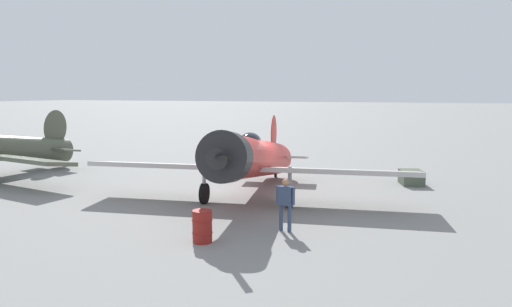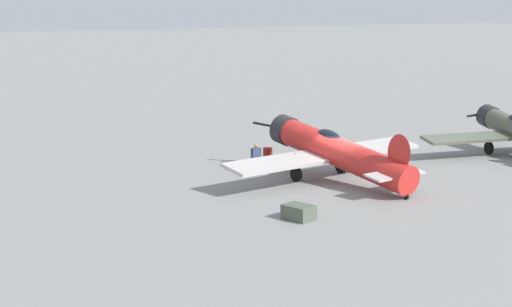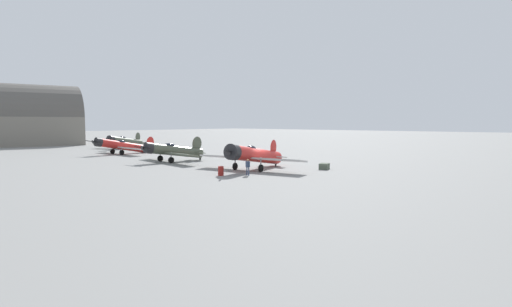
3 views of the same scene
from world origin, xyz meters
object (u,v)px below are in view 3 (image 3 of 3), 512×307
(airplane_mid_apron, at_px, (172,151))
(airplane_outer_stand, at_px, (124,141))
(equipment_crate, at_px, (324,166))
(airplane_far_line, at_px, (125,146))
(ground_crew_mechanic, at_px, (248,165))
(airplane_foreground, at_px, (254,155))
(fuel_drum, at_px, (221,171))

(airplane_mid_apron, xyz_separation_m, airplane_outer_stand, (-9.58, -28.34, 0.00))
(airplane_mid_apron, bearing_deg, equipment_crate, 116.57)
(airplane_mid_apron, xyz_separation_m, airplane_far_line, (-2.97, -17.01, -0.21))
(ground_crew_mechanic, height_order, equipment_crate, ground_crew_mechanic)
(airplane_far_line, xyz_separation_m, ground_crew_mechanic, (6.40, 34.01, -0.30))
(airplane_foreground, relative_size, airplane_mid_apron, 1.01)
(airplane_foreground, bearing_deg, equipment_crate, 125.22)
(airplane_mid_apron, distance_m, airplane_outer_stand, 29.91)
(ground_crew_mechanic, bearing_deg, airplane_far_line, 87.88)
(airplane_far_line, bearing_deg, airplane_outer_stand, -118.30)
(airplane_far_line, bearing_deg, fuel_drum, 77.36)
(equipment_crate, bearing_deg, airplane_foreground, -44.89)
(airplane_mid_apron, height_order, airplane_outer_stand, airplane_mid_apron)
(airplane_foreground, distance_m, airplane_far_line, 31.39)
(airplane_far_line, bearing_deg, ground_crew_mechanic, 81.29)
(airplane_foreground, distance_m, airplane_outer_stand, 43.58)
(airplane_far_line, height_order, airplane_outer_stand, airplane_outer_stand)
(airplane_far_line, height_order, ground_crew_mechanic, airplane_far_line)
(airplane_far_line, height_order, equipment_crate, airplane_far_line)
(airplane_mid_apron, bearing_deg, airplane_far_line, -90.57)
(airplane_outer_stand, bearing_deg, equipment_crate, 67.67)
(airplane_mid_apron, bearing_deg, airplane_foreground, 101.29)
(airplane_far_line, xyz_separation_m, equipment_crate, (-3.23, 36.98, -0.97))
(airplane_foreground, bearing_deg, ground_crew_mechanic, 24.89)
(airplane_outer_stand, height_order, equipment_crate, airplane_outer_stand)
(airplane_foreground, xyz_separation_m, ground_crew_mechanic, (3.92, 2.72, -0.64))
(airplane_far_line, height_order, fuel_drum, airplane_far_line)
(equipment_crate, height_order, fuel_drum, fuel_drum)
(equipment_crate, bearing_deg, airplane_mid_apron, -72.75)
(equipment_crate, bearing_deg, ground_crew_mechanic, -17.12)
(equipment_crate, distance_m, fuel_drum, 12.57)
(airplane_mid_apron, relative_size, airplane_far_line, 1.07)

